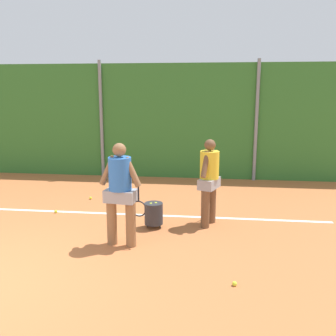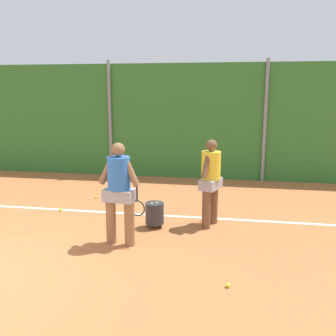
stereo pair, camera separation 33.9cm
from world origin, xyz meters
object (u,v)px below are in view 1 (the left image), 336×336
at_px(player_foreground_near, 121,189).
at_px(player_midcourt, 209,178).
at_px(tennis_ball_1, 235,284).
at_px(tennis_ball_2, 116,190).
at_px(tennis_ball_4, 150,216).
at_px(ball_hopper, 154,213).
at_px(tennis_ball_0, 91,198).
at_px(tennis_ball_5, 56,212).

height_order(player_foreground_near, player_midcourt, player_foreground_near).
height_order(player_midcourt, tennis_ball_1, player_midcourt).
bearing_deg(player_foreground_near, tennis_ball_2, 114.06).
distance_m(tennis_ball_2, tennis_ball_4, 2.35).
bearing_deg(player_foreground_near, tennis_ball_4, 87.97).
height_order(ball_hopper, tennis_ball_0, ball_hopper).
bearing_deg(ball_hopper, tennis_ball_2, 119.56).
bearing_deg(tennis_ball_5, tennis_ball_2, 66.34).
bearing_deg(tennis_ball_0, tennis_ball_5, -110.59).
distance_m(tennis_ball_2, tennis_ball_5, 2.09).
xyz_separation_m(player_midcourt, tennis_ball_2, (-2.49, 2.23, -0.93)).
bearing_deg(tennis_ball_5, player_foreground_near, -39.29).
bearing_deg(player_foreground_near, ball_hopper, 72.62).
height_order(player_midcourt, tennis_ball_0, player_midcourt).
xyz_separation_m(ball_hopper, tennis_ball_5, (-2.27, 0.62, -0.26)).
distance_m(tennis_ball_1, tennis_ball_5, 4.60).
bearing_deg(tennis_ball_1, tennis_ball_5, 144.19).
xyz_separation_m(ball_hopper, tennis_ball_4, (-0.18, 0.54, -0.26)).
xyz_separation_m(player_midcourt, ball_hopper, (-1.06, -0.29, -0.67)).
height_order(player_foreground_near, ball_hopper, player_foreground_near).
distance_m(player_foreground_near, tennis_ball_0, 3.15).
bearing_deg(player_foreground_near, tennis_ball_0, 126.25).
relative_size(tennis_ball_4, tennis_ball_5, 1.00).
distance_m(tennis_ball_1, tennis_ball_2, 5.43).
relative_size(tennis_ball_0, tennis_ball_2, 1.00).
height_order(tennis_ball_1, tennis_ball_5, same).
xyz_separation_m(tennis_ball_0, tennis_ball_4, (1.68, -1.19, 0.00)).
xyz_separation_m(player_foreground_near, ball_hopper, (0.42, 0.90, -0.71)).
distance_m(tennis_ball_4, tennis_ball_5, 2.10).
bearing_deg(ball_hopper, tennis_ball_0, 137.08).
height_order(player_midcourt, tennis_ball_2, player_midcourt).
relative_size(player_foreground_near, tennis_ball_1, 27.18).
bearing_deg(tennis_ball_4, tennis_ball_1, -57.99).
bearing_deg(tennis_ball_4, ball_hopper, -71.96).
bearing_deg(player_midcourt, tennis_ball_4, 100.21).
xyz_separation_m(tennis_ball_0, tennis_ball_5, (-0.42, -1.11, 0.00)).
height_order(ball_hopper, tennis_ball_5, ball_hopper).
height_order(player_foreground_near, tennis_ball_1, player_foreground_near).
height_order(player_foreground_near, tennis_ball_0, player_foreground_near).
xyz_separation_m(tennis_ball_2, tennis_ball_5, (-0.84, -1.91, 0.00)).
bearing_deg(tennis_ball_0, ball_hopper, -42.92).
bearing_deg(tennis_ball_4, tennis_ball_5, 177.89).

